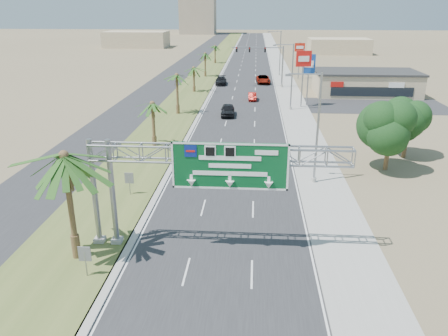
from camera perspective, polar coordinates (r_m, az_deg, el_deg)
road at (r=126.46m, az=3.24°, el=13.44°), size 12.00×300.00×0.02m
sidewalk_right at (r=126.61m, az=7.20°, el=13.35°), size 4.00×300.00×0.10m
median_grass at (r=127.00m, az=-1.40°, el=13.52°), size 7.00×300.00×0.12m
opposing_road at (r=127.85m, az=-4.61°, el=13.49°), size 8.00×300.00×0.02m
sign_gantry at (r=27.21m, az=-2.46°, el=0.72°), size 16.75×1.24×7.50m
palm_near at (r=27.30m, az=-20.19°, el=1.45°), size 5.70×5.70×8.35m
palm_row_b at (r=49.95m, az=-9.34°, el=8.20°), size 3.99×3.99×5.95m
palm_row_c at (r=65.25m, az=-6.20°, el=11.85°), size 3.99×3.99×6.75m
palm_row_d at (r=83.03m, az=-3.98°, el=12.86°), size 3.99×3.99×5.45m
palm_row_e at (r=101.68m, az=-2.49°, el=14.65°), size 3.99×3.99×6.15m
palm_row_f at (r=126.48m, az=-1.18°, el=15.61°), size 3.99×3.99×5.75m
streetlight_near at (r=39.34m, az=11.81°, el=4.45°), size 3.27×0.44×10.00m
streetlight_mid at (r=68.55m, az=8.68°, el=11.33°), size 3.27×0.44×10.00m
streetlight_far at (r=104.20m, az=7.22°, el=14.43°), size 3.27×0.44×10.00m
signal_mast at (r=88.17m, az=6.32°, el=13.51°), size 10.28×0.71×8.00m
store_building at (r=85.00m, az=17.98°, el=10.47°), size 18.00×10.00×4.00m
oak_near at (r=44.83m, az=20.99°, el=5.24°), size 4.50×4.50×6.80m
oak_far at (r=49.61m, az=22.96°, el=5.49°), size 3.50×3.50×5.60m
median_signback_a at (r=27.33m, az=-17.71°, el=-10.91°), size 0.75×0.08×2.08m
median_signback_b at (r=37.70m, az=-12.28°, el=-1.50°), size 0.75×0.08×2.08m
tower_distant at (r=267.70m, az=-3.45°, el=20.83°), size 20.00×16.00×35.00m
building_distant_left at (r=182.10m, az=-11.34°, el=16.16°), size 24.00×14.00×6.00m
building_distant_right at (r=158.56m, az=14.76°, el=15.14°), size 20.00×12.00×5.00m
car_left_lane at (r=64.73m, az=0.49°, el=7.56°), size 2.21×5.03×1.69m
car_mid_lane at (r=76.09m, az=3.72°, el=9.30°), size 1.51×3.96×1.29m
car_right_lane at (r=93.58m, az=5.14°, el=11.45°), size 3.04×6.00×1.63m
car_far at (r=91.69m, az=-0.40°, el=11.33°), size 2.40×5.48×1.57m
pole_sign_red_near at (r=70.68m, az=10.35°, el=13.45°), size 2.42×0.70×8.99m
pole_sign_blue at (r=71.90m, az=11.02°, el=12.90°), size 2.02×0.55×8.38m
pole_sign_red_far at (r=100.12m, az=9.86°, el=14.94°), size 2.21×0.44×7.91m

